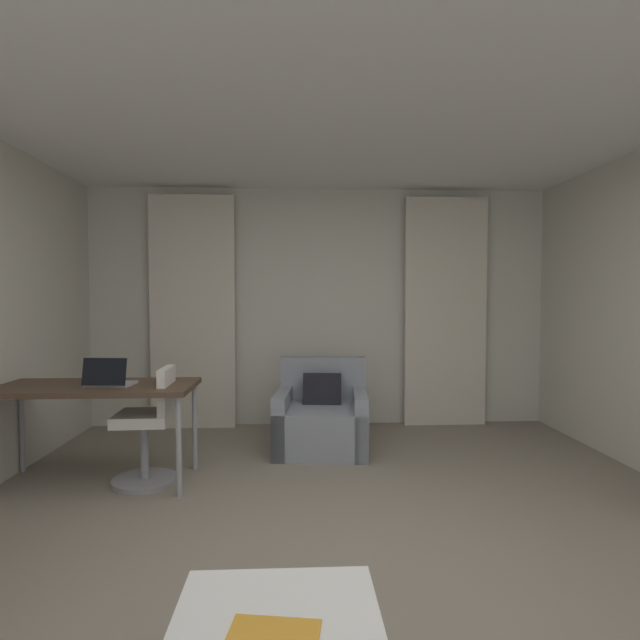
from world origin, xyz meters
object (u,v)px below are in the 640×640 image
armchair (322,419)px  laptop (109,380)px  magazine_open (272,639)px  desk (94,393)px  desk_chair (150,432)px

armchair → laptop: size_ratio=2.65×
magazine_open → desk: bearing=121.7°
desk → desk_chair: (0.41, -0.02, -0.30)m
armchair → desk: size_ratio=0.61×
desk_chair → laptop: 0.49m
desk_chair → magazine_open: desk_chair is taller
desk_chair → armchair: bearing=30.8°
laptop → desk_chair: bearing=9.1°
desk → desk_chair: bearing=-2.3°
laptop → magazine_open: laptop is taller
laptop → magazine_open: (1.31, -2.28, -0.42)m
desk_chair → laptop: bearing=-170.9°
desk → laptop: 0.18m
armchair → magazine_open: armchair is taller
armchair → laptop: 1.90m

